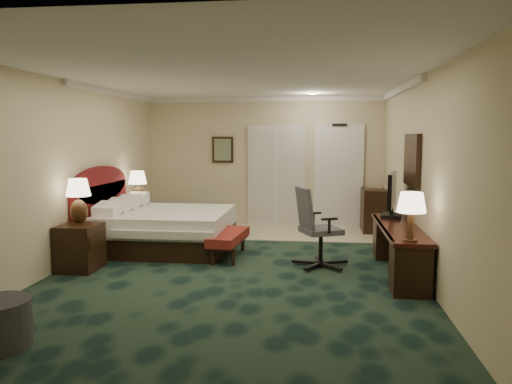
# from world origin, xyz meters

# --- Properties ---
(floor) EXTENTS (5.00, 7.50, 0.00)m
(floor) POSITION_xyz_m (0.00, 0.00, 0.00)
(floor) COLOR black
(floor) RESTS_ON ground
(ceiling) EXTENTS (5.00, 7.50, 0.00)m
(ceiling) POSITION_xyz_m (0.00, 0.00, 2.70)
(ceiling) COLOR silver
(ceiling) RESTS_ON wall_back
(wall_back) EXTENTS (5.00, 0.00, 2.70)m
(wall_back) POSITION_xyz_m (0.00, 3.75, 1.35)
(wall_back) COLOR beige
(wall_back) RESTS_ON ground
(wall_front) EXTENTS (5.00, 0.00, 2.70)m
(wall_front) POSITION_xyz_m (0.00, -3.75, 1.35)
(wall_front) COLOR beige
(wall_front) RESTS_ON ground
(wall_left) EXTENTS (0.00, 7.50, 2.70)m
(wall_left) POSITION_xyz_m (-2.50, 0.00, 1.35)
(wall_left) COLOR beige
(wall_left) RESTS_ON ground
(wall_right) EXTENTS (0.00, 7.50, 2.70)m
(wall_right) POSITION_xyz_m (2.50, 0.00, 1.35)
(wall_right) COLOR beige
(wall_right) RESTS_ON ground
(crown_molding) EXTENTS (5.00, 7.50, 0.10)m
(crown_molding) POSITION_xyz_m (0.00, 0.00, 2.65)
(crown_molding) COLOR silver
(crown_molding) RESTS_ON wall_back
(tile_patch) EXTENTS (3.20, 1.70, 0.01)m
(tile_patch) POSITION_xyz_m (0.90, 2.90, 0.01)
(tile_patch) COLOR #BFB38F
(tile_patch) RESTS_ON ground
(headboard) EXTENTS (0.12, 2.00, 1.40)m
(headboard) POSITION_xyz_m (-2.44, 1.00, 0.70)
(headboard) COLOR #470F15
(headboard) RESTS_ON ground
(entry_door) EXTENTS (1.02, 0.06, 2.18)m
(entry_door) POSITION_xyz_m (1.55, 3.72, 1.05)
(entry_door) COLOR silver
(entry_door) RESTS_ON ground
(closet_doors) EXTENTS (1.20, 0.06, 2.10)m
(closet_doors) POSITION_xyz_m (0.25, 3.71, 1.05)
(closet_doors) COLOR beige
(closet_doors) RESTS_ON ground
(wall_art) EXTENTS (0.45, 0.06, 0.55)m
(wall_art) POSITION_xyz_m (-0.90, 3.71, 1.60)
(wall_art) COLOR #4B6C5E
(wall_art) RESTS_ON wall_back
(wall_mirror) EXTENTS (0.05, 0.95, 0.75)m
(wall_mirror) POSITION_xyz_m (2.46, 0.60, 1.55)
(wall_mirror) COLOR white
(wall_mirror) RESTS_ON wall_right
(bed) EXTENTS (2.03, 1.89, 0.65)m
(bed) POSITION_xyz_m (-1.38, 1.24, 0.32)
(bed) COLOR silver
(bed) RESTS_ON ground
(nightstand_near) EXTENTS (0.52, 0.60, 0.65)m
(nightstand_near) POSITION_xyz_m (-2.22, -0.22, 0.33)
(nightstand_near) COLOR black
(nightstand_near) RESTS_ON ground
(nightstand_far) EXTENTS (0.48, 0.55, 0.59)m
(nightstand_far) POSITION_xyz_m (-2.24, 2.18, 0.30)
(nightstand_far) COLOR black
(nightstand_far) RESTS_ON ground
(lamp_near) EXTENTS (0.36, 0.36, 0.65)m
(lamp_near) POSITION_xyz_m (-2.22, -0.20, 0.98)
(lamp_near) COLOR #301E11
(lamp_near) RESTS_ON nightstand_near
(lamp_far) EXTENTS (0.35, 0.35, 0.65)m
(lamp_far) POSITION_xyz_m (-2.23, 2.16, 0.92)
(lamp_far) COLOR #301E11
(lamp_far) RESTS_ON nightstand_far
(bed_bench) EXTENTS (0.51, 1.21, 0.40)m
(bed_bench) POSITION_xyz_m (-0.26, 0.75, 0.20)
(bed_bench) COLOR maroon
(bed_bench) RESTS_ON ground
(desk) EXTENTS (0.49, 2.30, 0.66)m
(desk) POSITION_xyz_m (2.23, 0.14, 0.33)
(desk) COLOR black
(desk) RESTS_ON ground
(tv) EXTENTS (0.26, 0.87, 0.68)m
(tv) POSITION_xyz_m (2.24, 0.89, 1.00)
(tv) COLOR black
(tv) RESTS_ON desk
(desk_lamp) EXTENTS (0.42, 0.42, 0.59)m
(desk_lamp) POSITION_xyz_m (2.20, -0.87, 0.96)
(desk_lamp) COLOR #301E11
(desk_lamp) RESTS_ON desk
(desk_chair) EXTENTS (0.88, 0.86, 1.17)m
(desk_chair) POSITION_xyz_m (1.17, 0.38, 0.59)
(desk_chair) COLOR #484848
(desk_chair) RESTS_ON ground
(minibar) EXTENTS (0.45, 0.81, 0.85)m
(minibar) POSITION_xyz_m (2.23, 3.20, 0.43)
(minibar) COLOR black
(minibar) RESTS_ON ground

